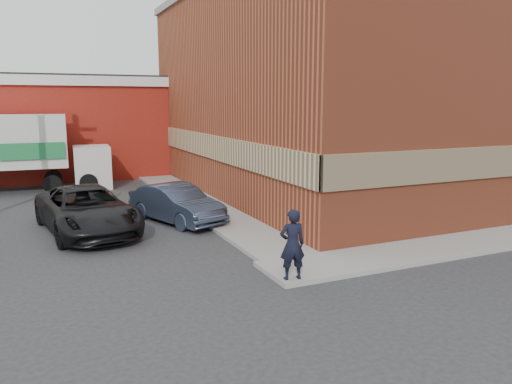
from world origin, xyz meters
name	(u,v)px	position (x,y,z in m)	size (l,w,h in m)	color
ground	(271,263)	(0.00, 0.00, 0.00)	(90.00, 90.00, 0.00)	#28282B
brick_building	(349,91)	(8.50, 9.00, 4.68)	(14.25, 18.25, 9.36)	#9E4228
sidewalk_south	(502,238)	(7.50, -0.90, 0.06)	(16.00, 1.80, 0.12)	gray
sidewalk_west	(192,199)	(0.60, 9.00, 0.06)	(1.80, 18.00, 0.12)	gray
warehouse	(21,127)	(-6.00, 20.00, 2.81)	(16.30, 8.30, 5.60)	maroon
man	(292,244)	(-0.20, -1.55, 0.95)	(0.61, 0.40, 1.66)	black
sedan	(176,204)	(-1.04, 5.45, 0.67)	(1.42, 4.07, 1.34)	#344057
suv_a	(87,210)	(-4.05, 5.29, 0.75)	(2.48, 5.37, 1.49)	black
box_truck	(19,148)	(-6.08, 14.35, 2.08)	(7.41, 2.62, 3.60)	silver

